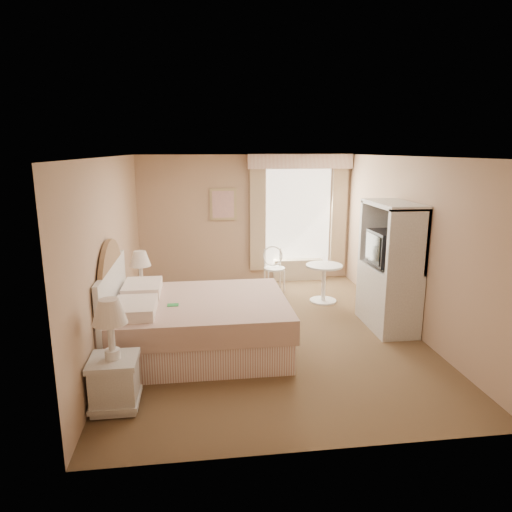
{
  "coord_description": "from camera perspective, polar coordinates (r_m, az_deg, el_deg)",
  "views": [
    {
      "loc": [
        -0.96,
        -6.18,
        2.59
      ],
      "look_at": [
        -0.12,
        0.3,
        1.06
      ],
      "focal_mm": 32.0,
      "sensor_mm": 36.0,
      "label": 1
    }
  ],
  "objects": [
    {
      "name": "room",
      "position": [
        6.39,
        1.39,
        1.05
      ],
      "size": [
        4.21,
        5.51,
        2.51
      ],
      "color": "brown",
      "rests_on": "ground"
    },
    {
      "name": "window",
      "position": [
        9.14,
        5.37,
        5.24
      ],
      "size": [
        2.05,
        0.22,
        2.51
      ],
      "color": "white",
      "rests_on": "room"
    },
    {
      "name": "framed_art",
      "position": [
        8.97,
        -4.13,
        6.46
      ],
      "size": [
        0.52,
        0.04,
        0.62
      ],
      "color": "tan",
      "rests_on": "room"
    },
    {
      "name": "bed",
      "position": [
        6.08,
        -8.4,
        -8.24
      ],
      "size": [
        2.33,
        1.84,
        1.62
      ],
      "color": "tan",
      "rests_on": "room"
    },
    {
      "name": "nightstand_near",
      "position": [
        4.94,
        -17.35,
        -13.35
      ],
      "size": [
        0.48,
        0.48,
        1.16
      ],
      "color": "white",
      "rests_on": "room"
    },
    {
      "name": "nightstand_far",
      "position": [
        7.28,
        -14.04,
        -4.7
      ],
      "size": [
        0.45,
        0.45,
        1.08
      ],
      "color": "white",
      "rests_on": "room"
    },
    {
      "name": "round_table",
      "position": [
        7.98,
        8.47,
        -2.62
      ],
      "size": [
        0.63,
        0.63,
        0.66
      ],
      "color": "white",
      "rests_on": "room"
    },
    {
      "name": "cafe_chair",
      "position": [
        8.6,
        2.23,
        -1.09
      ],
      "size": [
        0.43,
        0.43,
        0.82
      ],
      "rotation": [
        0.0,
        0.0,
        0.08
      ],
      "color": "white",
      "rests_on": "room"
    },
    {
      "name": "armoire",
      "position": [
        6.97,
        16.33,
        -2.49
      ],
      "size": [
        0.56,
        1.12,
        1.87
      ],
      "color": "white",
      "rests_on": "room"
    }
  ]
}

